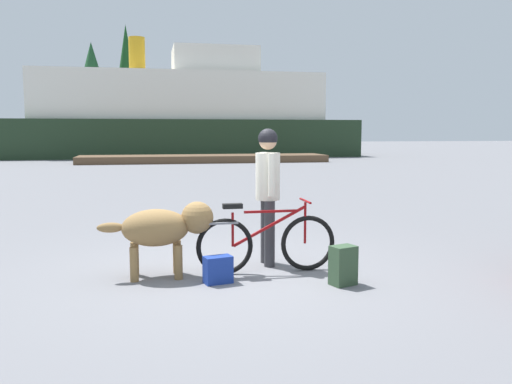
{
  "coord_description": "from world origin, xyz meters",
  "views": [
    {
      "loc": [
        -1.08,
        -6.4,
        1.76
      ],
      "look_at": [
        0.35,
        0.6,
        0.94
      ],
      "focal_mm": 37.28,
      "sensor_mm": 36.0,
      "label": 1
    }
  ],
  "objects_px": {
    "backpack": "(343,265)",
    "ferry_boat": "(182,116)",
    "dog": "(164,227)",
    "handbag_pannier": "(218,270)",
    "person_cyclist": "(268,182)",
    "bicycle": "(266,242)",
    "sailboat_moored": "(241,149)"
  },
  "relations": [
    {
      "from": "backpack",
      "to": "ferry_boat",
      "type": "relative_size",
      "value": 0.02
    },
    {
      "from": "dog",
      "to": "handbag_pannier",
      "type": "xyz_separation_m",
      "value": [
        0.59,
        -0.4,
        -0.45
      ]
    },
    {
      "from": "person_cyclist",
      "to": "backpack",
      "type": "distance_m",
      "value": 1.54
    },
    {
      "from": "bicycle",
      "to": "backpack",
      "type": "relative_size",
      "value": 3.88
    },
    {
      "from": "bicycle",
      "to": "person_cyclist",
      "type": "distance_m",
      "value": 0.82
    },
    {
      "from": "bicycle",
      "to": "dog",
      "type": "relative_size",
      "value": 1.28
    },
    {
      "from": "bicycle",
      "to": "sailboat_moored",
      "type": "bearing_deg",
      "value": 80.6
    },
    {
      "from": "person_cyclist",
      "to": "dog",
      "type": "distance_m",
      "value": 1.47
    },
    {
      "from": "bicycle",
      "to": "handbag_pannier",
      "type": "distance_m",
      "value": 0.76
    },
    {
      "from": "bicycle",
      "to": "person_cyclist",
      "type": "relative_size",
      "value": 0.98
    },
    {
      "from": "bicycle",
      "to": "sailboat_moored",
      "type": "xyz_separation_m",
      "value": [
        5.34,
        32.23,
        0.1
      ]
    },
    {
      "from": "dog",
      "to": "person_cyclist",
      "type": "bearing_deg",
      "value": 14.01
    },
    {
      "from": "backpack",
      "to": "handbag_pannier",
      "type": "xyz_separation_m",
      "value": [
        -1.4,
        0.36,
        -0.07
      ]
    },
    {
      "from": "person_cyclist",
      "to": "sailboat_moored",
      "type": "bearing_deg",
      "value": 80.68
    },
    {
      "from": "dog",
      "to": "bicycle",
      "type": "bearing_deg",
      "value": -2.9
    },
    {
      "from": "bicycle",
      "to": "ferry_boat",
      "type": "distance_m",
      "value": 31.79
    },
    {
      "from": "bicycle",
      "to": "dog",
      "type": "height_order",
      "value": "dog"
    },
    {
      "from": "person_cyclist",
      "to": "sailboat_moored",
      "type": "relative_size",
      "value": 0.2
    },
    {
      "from": "handbag_pannier",
      "to": "ferry_boat",
      "type": "height_order",
      "value": "ferry_boat"
    },
    {
      "from": "bicycle",
      "to": "handbag_pannier",
      "type": "relative_size",
      "value": 5.51
    },
    {
      "from": "sailboat_moored",
      "to": "person_cyclist",
      "type": "bearing_deg",
      "value": -99.32
    },
    {
      "from": "person_cyclist",
      "to": "backpack",
      "type": "xyz_separation_m",
      "value": [
        0.64,
        -1.1,
        -0.86
      ]
    },
    {
      "from": "person_cyclist",
      "to": "handbag_pannier",
      "type": "relative_size",
      "value": 5.6
    },
    {
      "from": "bicycle",
      "to": "person_cyclist",
      "type": "height_order",
      "value": "person_cyclist"
    },
    {
      "from": "person_cyclist",
      "to": "dog",
      "type": "height_order",
      "value": "person_cyclist"
    },
    {
      "from": "bicycle",
      "to": "handbag_pannier",
      "type": "bearing_deg",
      "value": -152.23
    },
    {
      "from": "backpack",
      "to": "sailboat_moored",
      "type": "bearing_deg",
      "value": 82.08
    },
    {
      "from": "sailboat_moored",
      "to": "dog",
      "type": "bearing_deg",
      "value": -101.55
    },
    {
      "from": "person_cyclist",
      "to": "sailboat_moored",
      "type": "height_order",
      "value": "sailboat_moored"
    },
    {
      "from": "person_cyclist",
      "to": "backpack",
      "type": "height_order",
      "value": "person_cyclist"
    },
    {
      "from": "ferry_boat",
      "to": "sailboat_moored",
      "type": "bearing_deg",
      "value": 7.27
    },
    {
      "from": "bicycle",
      "to": "ferry_boat",
      "type": "height_order",
      "value": "ferry_boat"
    }
  ]
}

